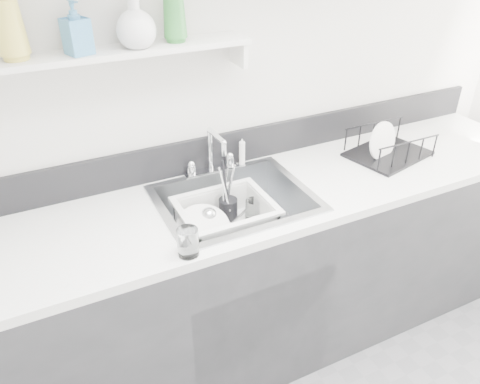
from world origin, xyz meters
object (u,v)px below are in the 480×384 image
counter_run (235,281)px  sink (235,216)px  wash_tub (226,220)px  dish_rack (390,143)px

counter_run → sink: sink is taller
counter_run → wash_tub: size_ratio=8.15×
counter_run → dish_rack: 1.00m
dish_rack → wash_tub: bearing=169.3°
sink → dish_rack: bearing=2.3°
counter_run → sink: size_ratio=5.00×
sink → dish_rack: size_ratio=1.69×
dish_rack → counter_run: bearing=169.2°
sink → dish_rack: dish_rack is taller
sink → wash_tub: (-0.05, -0.00, -0.00)m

